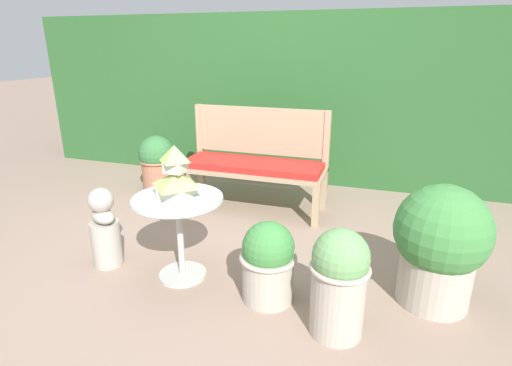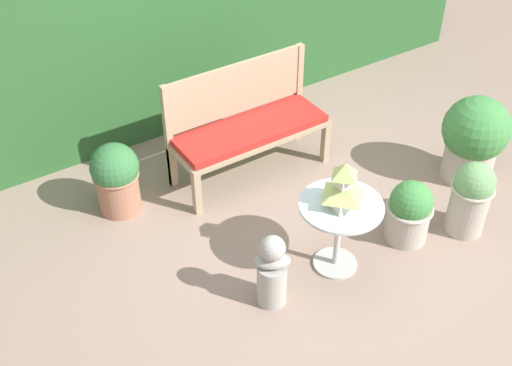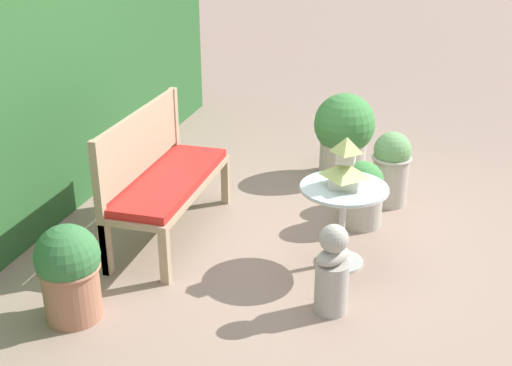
% 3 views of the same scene
% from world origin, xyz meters
% --- Properties ---
extents(ground, '(30.00, 30.00, 0.00)m').
position_xyz_m(ground, '(0.00, 0.00, 0.00)').
color(ground, gray).
extents(foliage_hedge_back, '(6.40, 0.91, 1.85)m').
position_xyz_m(foliage_hedge_back, '(0.00, 2.35, 0.93)').
color(foliage_hedge_back, '#285628').
rests_on(foliage_hedge_back, ground).
extents(garden_bench, '(1.35, 0.48, 0.48)m').
position_xyz_m(garden_bench, '(-0.06, 0.97, 0.41)').
color(garden_bench, tan).
rests_on(garden_bench, ground).
extents(bench_backrest, '(1.35, 0.06, 0.96)m').
position_xyz_m(bench_backrest, '(-0.06, 1.19, 0.67)').
color(bench_backrest, tan).
rests_on(bench_backrest, ground).
extents(patio_table, '(0.60, 0.60, 0.58)m').
position_xyz_m(patio_table, '(-0.15, -0.32, 0.46)').
color(patio_table, '#B7B7B2').
rests_on(patio_table, ground).
extents(pagoda_birdhouse, '(0.26, 0.26, 0.35)m').
position_xyz_m(pagoda_birdhouse, '(-0.15, -0.32, 0.73)').
color(pagoda_birdhouse, beige).
rests_on(pagoda_birdhouse, patio_table).
extents(garden_bust, '(0.28, 0.25, 0.59)m').
position_xyz_m(garden_bust, '(-0.74, -0.34, 0.28)').
color(garden_bust, '#A39E93').
rests_on(garden_bust, ground).
extents(potted_plant_table_far, '(0.55, 0.55, 0.76)m').
position_xyz_m(potted_plant_table_far, '(1.46, -0.09, 0.40)').
color(potted_plant_table_far, '#ADA393').
rests_on(potted_plant_table_far, ground).
extents(potted_plant_bench_right, '(0.36, 0.36, 0.52)m').
position_xyz_m(potted_plant_bench_right, '(0.49, -0.38, 0.26)').
color(potted_plant_bench_right, '#ADA393').
rests_on(potted_plant_bench_right, ground).
extents(potted_plant_patio_mid, '(0.38, 0.38, 0.61)m').
position_xyz_m(potted_plant_patio_mid, '(-1.21, 1.14, 0.32)').
color(potted_plant_patio_mid, '#9E664C').
rests_on(potted_plant_patio_mid, ground).
extents(potted_plant_bench_left, '(0.33, 0.33, 0.62)m').
position_xyz_m(potted_plant_bench_left, '(0.93, -0.56, 0.33)').
color(potted_plant_bench_left, '#ADA393').
rests_on(potted_plant_bench_left, ground).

